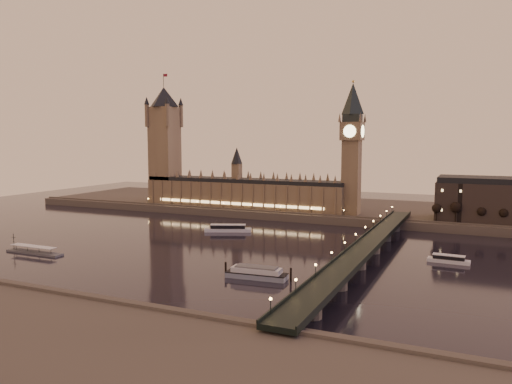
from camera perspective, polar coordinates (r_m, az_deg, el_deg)
ground at (r=308.58m, az=-4.56°, el=-6.11°), size 700.00×700.00×0.00m
far_embankment at (r=448.74m, az=9.08°, el=-1.95°), size 560.00×130.00×6.00m
near_embankment at (r=158.71m, az=-27.12°, el=-17.62°), size 560.00×110.00×6.00m
palace_of_westminster at (r=429.80m, az=-1.50°, el=0.29°), size 180.00×26.62×52.00m
victoria_tower at (r=467.91m, az=-10.41°, el=6.07°), size 31.68×31.68×118.00m
big_ben at (r=395.87m, az=10.91°, el=5.81°), size 17.68×17.68×104.00m
westminster_bridge at (r=276.07m, az=12.45°, el=-6.52°), size 13.20×260.00×15.30m
bare_tree_0 at (r=377.34m, az=19.79°, el=-1.76°), size 6.56×6.56×13.34m
bare_tree_1 at (r=376.53m, az=22.05°, el=-1.86°), size 6.56×6.56×13.34m
bare_tree_2 at (r=376.30m, az=24.31°, el=-1.96°), size 6.56×6.56×13.34m
bare_tree_3 at (r=376.66m, az=26.57°, el=-2.06°), size 6.56×6.56×13.34m
cruise_boat_a at (r=352.75m, az=-3.22°, el=-4.18°), size 32.87×19.26×5.23m
cruise_boat_c at (r=284.22m, az=21.16°, el=-7.18°), size 21.42×6.64×4.24m
moored_barge at (r=236.55m, az=0.07°, el=-9.23°), size 33.42×10.41×6.14m
pontoon_pier at (r=313.38m, az=-24.01°, el=-6.23°), size 38.17×6.36×10.18m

